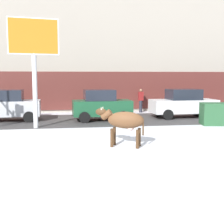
% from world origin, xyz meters
% --- Properties ---
extents(ground_plane, '(120.00, 120.00, 0.00)m').
position_xyz_m(ground_plane, '(0.00, 0.00, 0.00)').
color(ground_plane, white).
extents(road_strip, '(60.00, 5.60, 0.01)m').
position_xyz_m(road_strip, '(0.00, 7.46, 0.00)').
color(road_strip, '#423F3F').
rests_on(road_strip, ground).
extents(building_facade, '(44.00, 6.10, 13.00)m').
position_xyz_m(building_facade, '(0.00, 14.68, 6.48)').
color(building_facade, '#A39989').
rests_on(building_facade, ground).
extents(cow_brown, '(1.90, 1.14, 1.54)m').
position_xyz_m(cow_brown, '(0.37, 0.13, 0.99)').
color(cow_brown, brown).
rests_on(cow_brown, ground).
extents(billboard, '(2.52, 0.58, 5.56)m').
position_xyz_m(billboard, '(-3.33, 4.97, 4.31)').
color(billboard, silver).
rests_on(billboard, ground).
extents(car_silver_hatchback, '(3.55, 2.01, 1.86)m').
position_xyz_m(car_silver_hatchback, '(-5.11, 7.82, 0.93)').
color(car_silver_hatchback, '#B7BABF').
rests_on(car_silver_hatchback, ground).
extents(car_darkgreen_hatchback, '(3.55, 2.01, 1.86)m').
position_xyz_m(car_darkgreen_hatchback, '(0.35, 7.19, 0.93)').
color(car_darkgreen_hatchback, '#194C2D').
rests_on(car_darkgreen_hatchback, ground).
extents(car_white_sedan, '(4.25, 2.08, 1.84)m').
position_xyz_m(car_white_sedan, '(5.76, 7.74, 0.91)').
color(car_white_sedan, white).
rests_on(car_white_sedan, ground).
extents(pedestrian_near_billboard, '(0.36, 0.24, 1.73)m').
position_xyz_m(pedestrian_near_billboard, '(3.70, 10.82, 0.88)').
color(pedestrian_near_billboard, '#282833').
rests_on(pedestrian_near_billboard, ground).
extents(pedestrian_far_left, '(0.36, 0.24, 1.73)m').
position_xyz_m(pedestrian_far_left, '(1.25, 10.82, 0.88)').
color(pedestrian_far_left, '#282833').
rests_on(pedestrian_far_left, ground).
extents(dumpster, '(1.87, 1.38, 1.20)m').
position_xyz_m(dumpster, '(6.46, 4.58, 0.60)').
color(dumpster, '#285633').
rests_on(dumpster, ground).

